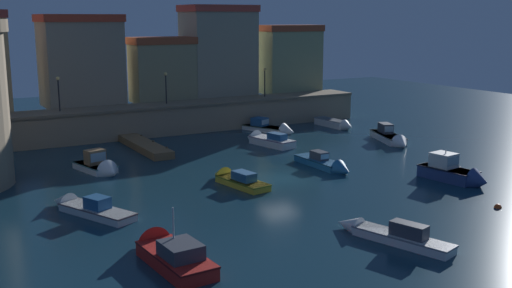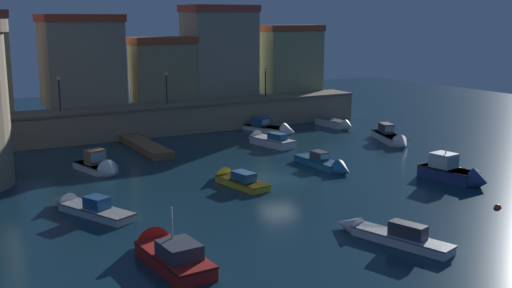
% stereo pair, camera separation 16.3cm
% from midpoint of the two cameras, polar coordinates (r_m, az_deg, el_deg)
% --- Properties ---
extents(ground_plane, '(110.19, 110.19, 0.00)m').
position_cam_midpoint_polar(ground_plane, '(42.67, 2.06, -3.23)').
color(ground_plane, '#112D3D').
extents(quay_wall, '(41.30, 3.75, 2.86)m').
position_cam_midpoint_polar(quay_wall, '(60.03, -8.07, 2.40)').
color(quay_wall, gray).
rests_on(quay_wall, ground).
extents(old_town_backdrop, '(40.42, 5.54, 9.62)m').
position_cam_midpoint_polar(old_town_backdrop, '(62.46, -11.42, 7.73)').
color(old_town_backdrop, tan).
rests_on(old_town_backdrop, ground).
extents(pier_dock, '(1.72, 9.16, 0.70)m').
position_cam_midpoint_polar(pier_dock, '(52.77, -10.34, -0.19)').
color(pier_dock, brown).
rests_on(pier_dock, ground).
extents(quay_lamp_0, '(0.32, 0.32, 3.05)m').
position_cam_midpoint_polar(quay_lamp_0, '(56.64, -17.90, 4.96)').
color(quay_lamp_0, black).
rests_on(quay_lamp_0, quay_wall).
extents(quay_lamp_1, '(0.32, 0.32, 3.00)m').
position_cam_midpoint_polar(quay_lamp_1, '(59.47, -8.42, 5.66)').
color(quay_lamp_1, black).
rests_on(quay_lamp_1, quay_wall).
extents(quay_lamp_2, '(0.32, 0.32, 3.00)m').
position_cam_midpoint_polar(quay_lamp_2, '(64.23, 0.74, 6.21)').
color(quay_lamp_2, black).
rests_on(quay_lamp_2, quay_wall).
extents(moored_boat_0, '(2.23, 5.52, 1.49)m').
position_cam_midpoint_polar(moored_boat_0, '(41.35, -2.13, -3.27)').
color(moored_boat_0, gold).
rests_on(moored_boat_0, ground).
extents(moored_boat_1, '(2.69, 5.66, 1.64)m').
position_cam_midpoint_polar(moored_boat_1, '(54.04, 0.84, 0.39)').
color(moored_boat_1, white).
rests_on(moored_boat_1, ground).
extents(moored_boat_2, '(3.00, 6.59, 1.48)m').
position_cam_midpoint_polar(moored_boat_2, '(31.73, 11.89, -8.11)').
color(moored_boat_2, white).
rests_on(moored_boat_2, ground).
extents(moored_boat_3, '(1.56, 5.24, 1.23)m').
position_cam_midpoint_polar(moored_boat_3, '(62.99, 7.34, 1.89)').
color(moored_boat_3, silver).
rests_on(moored_boat_3, ground).
extents(moored_boat_4, '(2.74, 4.78, 2.15)m').
position_cam_midpoint_polar(moored_boat_4, '(45.64, -14.30, -2.08)').
color(moored_boat_4, white).
rests_on(moored_boat_4, ground).
extents(moored_boat_5, '(2.34, 5.20, 2.43)m').
position_cam_midpoint_polar(moored_boat_5, '(43.88, 17.84, -2.55)').
color(moored_boat_5, navy).
rests_on(moored_boat_5, ground).
extents(moored_boat_6, '(3.63, 6.63, 1.92)m').
position_cam_midpoint_polar(moored_boat_6, '(56.08, 12.38, 0.55)').
color(moored_boat_6, white).
rests_on(moored_boat_6, ground).
extents(moored_boat_7, '(3.92, 6.44, 1.57)m').
position_cam_midpoint_polar(moored_boat_7, '(36.68, -15.72, -5.65)').
color(moored_boat_7, silver).
rests_on(moored_boat_7, ground).
extents(moored_boat_8, '(1.51, 5.99, 1.54)m').
position_cam_midpoint_polar(moored_boat_8, '(45.71, 6.52, -1.87)').
color(moored_boat_8, '#195689').
rests_on(moored_boat_8, ground).
extents(moored_boat_9, '(3.72, 5.95, 1.79)m').
position_cam_midpoint_polar(moored_boat_9, '(60.06, 1.45, 1.46)').
color(moored_boat_9, silver).
rests_on(moored_boat_9, ground).
extents(moored_boat_10, '(2.17, 6.15, 3.29)m').
position_cam_midpoint_polar(moored_boat_10, '(28.79, -8.38, -9.83)').
color(moored_boat_10, red).
rests_on(moored_boat_10, ground).
extents(mooring_buoy_0, '(0.44, 0.44, 0.44)m').
position_cam_midpoint_polar(mooring_buoy_0, '(38.92, 21.37, -5.51)').
color(mooring_buoy_0, '#EA4C19').
rests_on(mooring_buoy_0, ground).
extents(mooring_buoy_1, '(0.61, 0.61, 0.61)m').
position_cam_midpoint_polar(mooring_buoy_1, '(47.08, 18.17, -2.40)').
color(mooring_buoy_1, red).
rests_on(mooring_buoy_1, ground).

